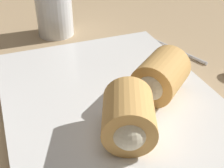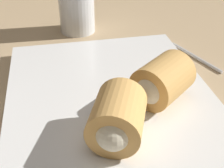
# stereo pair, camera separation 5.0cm
# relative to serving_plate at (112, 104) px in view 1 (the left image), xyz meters

# --- Properties ---
(table_surface) EXTENTS (1.80, 1.40, 0.02)m
(table_surface) POSITION_rel_serving_plate_xyz_m (0.02, -0.02, -0.02)
(table_surface) COLOR tan
(table_surface) RESTS_ON ground
(serving_plate) EXTENTS (0.33, 0.25, 0.01)m
(serving_plate) POSITION_rel_serving_plate_xyz_m (0.00, 0.00, 0.00)
(serving_plate) COLOR white
(serving_plate) RESTS_ON table_surface
(roll_front_left) EXTENTS (0.08, 0.08, 0.05)m
(roll_front_left) POSITION_rel_serving_plate_xyz_m (-0.01, -0.05, 0.03)
(roll_front_left) COLOR #DBA356
(roll_front_left) RESTS_ON serving_plate
(roll_front_right) EXTENTS (0.08, 0.07, 0.05)m
(roll_front_right) POSITION_rel_serving_plate_xyz_m (-0.07, 0.01, 0.03)
(roll_front_right) COLOR #DBA356
(roll_front_right) RESTS_ON serving_plate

